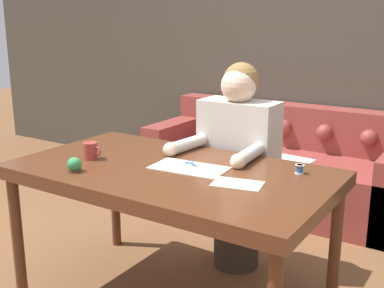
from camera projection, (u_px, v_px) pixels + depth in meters
name	position (u px, v px, depth m)	size (l,w,h in m)	color
wall_back	(311.00, 43.00, 4.05)	(8.00, 0.06, 2.60)	#474238
dining_table	(171.00, 181.00, 2.42)	(1.60, 0.90, 0.77)	#562D19
couch	(276.00, 168.00, 4.01)	(2.12, 0.84, 0.80)	brown
person	(237.00, 166.00, 2.86)	(0.50, 0.59, 1.26)	#33281E
pattern_paper_main	(189.00, 168.00, 2.40)	(0.39, 0.24, 0.00)	beige
pattern_paper_offcut	(238.00, 184.00, 2.17)	(0.25, 0.19, 0.00)	beige
scissors	(193.00, 165.00, 2.45)	(0.22, 0.15, 0.01)	silver
mug	(91.00, 151.00, 2.55)	(0.11, 0.08, 0.09)	#9E3833
thread_spool	(300.00, 169.00, 2.31)	(0.04, 0.04, 0.05)	#3366B2
pin_cushion	(75.00, 165.00, 2.34)	(0.07, 0.07, 0.07)	#4C3828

